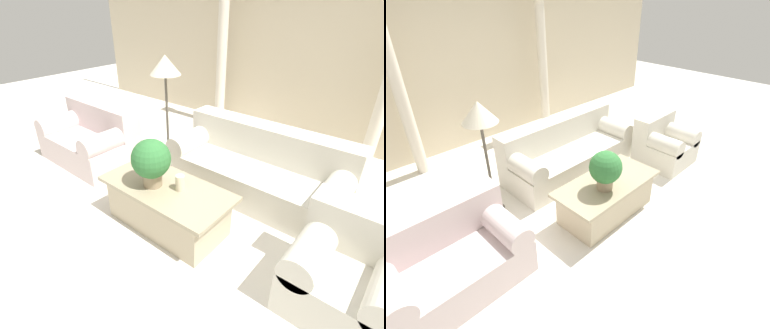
% 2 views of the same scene
% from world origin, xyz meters
% --- Properties ---
extents(ground_plane, '(16.00, 16.00, 0.00)m').
position_xyz_m(ground_plane, '(0.00, 0.00, 0.00)').
color(ground_plane, silver).
extents(wall_back, '(10.00, 0.06, 3.20)m').
position_xyz_m(wall_back, '(0.00, 2.88, 1.60)').
color(wall_back, beige).
rests_on(wall_back, ground_plane).
extents(sofa_long, '(2.17, 0.87, 0.83)m').
position_xyz_m(sofa_long, '(0.32, 0.84, 0.33)').
color(sofa_long, beige).
rests_on(sofa_long, ground_plane).
extents(loveseat, '(1.40, 0.87, 0.83)m').
position_xyz_m(loveseat, '(-2.02, 0.06, 0.34)').
color(loveseat, beige).
rests_on(loveseat, ground_plane).
extents(coffee_table, '(1.40, 0.68, 0.49)m').
position_xyz_m(coffee_table, '(-0.09, -0.33, 0.25)').
color(coffee_table, tan).
rests_on(coffee_table, ground_plane).
extents(potted_plant, '(0.40, 0.40, 0.50)m').
position_xyz_m(potted_plant, '(-0.22, -0.40, 0.77)').
color(potted_plant, '#937F60').
rests_on(potted_plant, coffee_table).
extents(pillar_candle, '(0.09, 0.09, 0.16)m').
position_xyz_m(pillar_candle, '(0.06, -0.29, 0.57)').
color(pillar_candle, beige).
rests_on(pillar_candle, coffee_table).
extents(floor_lamp, '(0.42, 0.42, 1.54)m').
position_xyz_m(floor_lamp, '(-1.11, 0.75, 1.33)').
color(floor_lamp, '#4C473D').
rests_on(floor_lamp, ground_plane).
extents(column_left, '(0.25, 0.25, 2.47)m').
position_xyz_m(column_left, '(-1.40, 2.47, 1.26)').
color(column_left, beige).
rests_on(column_left, ground_plane).
extents(column_right, '(0.25, 0.25, 2.47)m').
position_xyz_m(column_right, '(1.22, 2.47, 1.26)').
color(column_right, beige).
rests_on(column_right, ground_plane).
extents(armchair, '(0.83, 0.81, 0.80)m').
position_xyz_m(armchair, '(1.64, -0.12, 0.34)').
color(armchair, beige).
rests_on(armchair, ground_plane).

